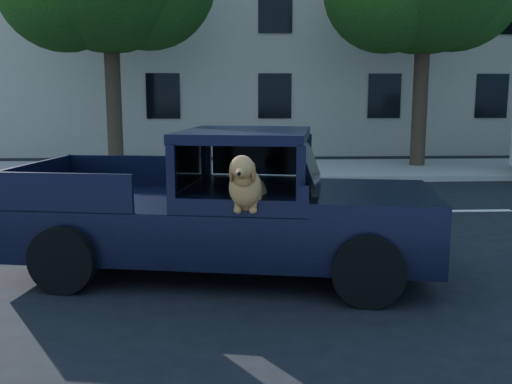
# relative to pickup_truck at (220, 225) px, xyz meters

# --- Properties ---
(ground) EXTENTS (120.00, 120.00, 0.00)m
(ground) POSITION_rel_pickup_truck_xyz_m (0.84, 0.23, -0.61)
(ground) COLOR black
(ground) RESTS_ON ground
(far_sidewalk) EXTENTS (60.00, 4.00, 0.15)m
(far_sidewalk) POSITION_rel_pickup_truck_xyz_m (0.84, 9.43, -0.54)
(far_sidewalk) COLOR gray
(far_sidewalk) RESTS_ON ground
(lane_stripes) EXTENTS (21.60, 0.14, 0.01)m
(lane_stripes) POSITION_rel_pickup_truck_xyz_m (2.84, 3.63, -0.61)
(lane_stripes) COLOR silver
(lane_stripes) RESTS_ON ground
(building_main) EXTENTS (26.00, 6.00, 9.00)m
(building_main) POSITION_rel_pickup_truck_xyz_m (3.84, 16.73, 3.89)
(building_main) COLOR #BEB39C
(building_main) RESTS_ON ground
(pickup_truck) EXTENTS (5.33, 3.02, 1.81)m
(pickup_truck) POSITION_rel_pickup_truck_xyz_m (0.00, 0.00, 0.00)
(pickup_truck) COLOR black
(pickup_truck) RESTS_ON ground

